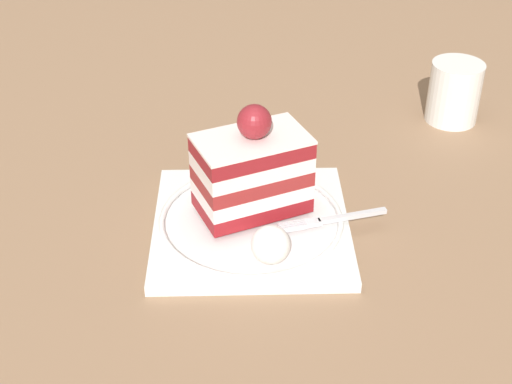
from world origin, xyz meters
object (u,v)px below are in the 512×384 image
object	(u,v)px
dessert_plate	(256,223)
cake_slice	(257,170)
fork	(335,220)
drink_glass_near	(458,95)
whipped_cream_dollop	(276,245)

from	to	relation	value
dessert_plate	cake_slice	size ratio (longest dim) A/B	1.59
dessert_plate	fork	size ratio (longest dim) A/B	1.79
dessert_plate	drink_glass_near	distance (m)	0.35
dessert_plate	drink_glass_near	size ratio (longest dim) A/B	2.59
cake_slice	whipped_cream_dollop	bearing A→B (deg)	-170.91
cake_slice	fork	world-z (taller)	cake_slice
cake_slice	whipped_cream_dollop	xyz separation A→B (m)	(-0.09, -0.01, -0.03)
drink_glass_near	dessert_plate	bearing A→B (deg)	130.24
fork	drink_glass_near	size ratio (longest dim) A/B	1.45
fork	drink_glass_near	bearing A→B (deg)	-38.21
fork	cake_slice	bearing A→B (deg)	69.69
cake_slice	dessert_plate	bearing A→B (deg)	174.34
fork	drink_glass_near	distance (m)	0.30
cake_slice	fork	distance (m)	0.09
cake_slice	drink_glass_near	size ratio (longest dim) A/B	1.63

